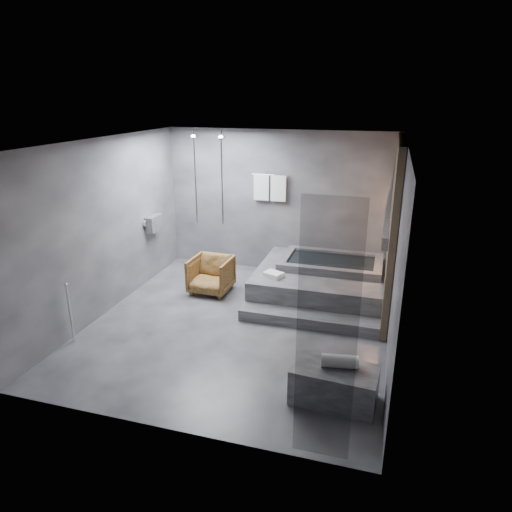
% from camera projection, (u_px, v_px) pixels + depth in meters
% --- Properties ---
extents(room, '(5.00, 5.04, 2.82)m').
position_uv_depth(room, '(268.00, 215.00, 6.73)').
color(room, '#303033').
rests_on(room, ground).
extents(tub_deck, '(2.20, 2.00, 0.50)m').
position_uv_depth(tub_deck, '(320.00, 282.00, 8.14)').
color(tub_deck, '#353538').
rests_on(tub_deck, ground).
extents(tub_step, '(2.20, 0.36, 0.18)m').
position_uv_depth(tub_step, '(308.00, 320.00, 7.13)').
color(tub_step, '#353538').
rests_on(tub_step, ground).
extents(concrete_bench, '(1.02, 0.61, 0.44)m').
position_uv_depth(concrete_bench, '(334.00, 384.00, 5.32)').
color(concrete_bench, '#363639').
rests_on(concrete_bench, ground).
extents(driftwood_chair, '(0.73, 0.75, 0.66)m').
position_uv_depth(driftwood_chair, '(211.00, 275.00, 8.26)').
color(driftwood_chair, '#432A10').
rests_on(driftwood_chair, ground).
extents(rolled_towel, '(0.44, 0.21, 0.15)m').
position_uv_depth(rolled_towel, '(340.00, 361.00, 5.24)').
color(rolled_towel, silver).
rests_on(rolled_towel, concrete_bench).
extents(deck_towel, '(0.37, 0.32, 0.08)m').
position_uv_depth(deck_towel, '(274.00, 275.00, 7.71)').
color(deck_towel, white).
rests_on(deck_towel, tub_deck).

